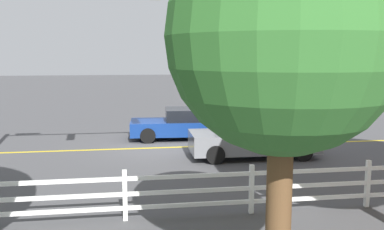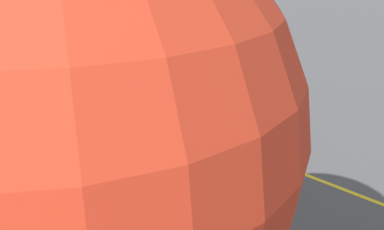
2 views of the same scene
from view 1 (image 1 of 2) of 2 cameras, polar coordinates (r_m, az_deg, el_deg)
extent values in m
plane|color=#444447|center=(17.00, -4.26, -4.36)|extent=(120.00, 120.00, 0.00)
cube|color=gold|center=(17.74, 8.77, -3.89)|extent=(28.00, 0.16, 0.01)
cube|color=slate|center=(15.53, 8.17, -3.48)|extent=(4.56, 1.88, 0.70)
cube|color=black|center=(15.36, 7.40, -1.27)|extent=(2.12, 1.65, 0.53)
cylinder|color=black|center=(16.82, 12.45, -3.55)|extent=(0.64, 0.23, 0.64)
cylinder|color=black|center=(15.30, 14.56, -4.79)|extent=(0.64, 0.23, 0.64)
cylinder|color=black|center=(16.05, 2.04, -3.93)|extent=(0.64, 0.23, 0.64)
cylinder|color=black|center=(14.45, 3.13, -5.29)|extent=(0.64, 0.23, 0.64)
cube|color=navy|center=(18.69, -1.03, -1.58)|extent=(4.73, 2.09, 0.59)
cube|color=black|center=(18.63, -0.33, 0.10)|extent=(2.15, 1.76, 0.51)
cylinder|color=black|center=(17.84, -5.88, -2.74)|extent=(0.65, 0.26, 0.64)
cylinder|color=black|center=(19.52, -5.84, -1.79)|extent=(0.65, 0.26, 0.64)
cylinder|color=black|center=(18.08, 4.16, -2.57)|extent=(0.65, 0.26, 0.64)
cylinder|color=black|center=(19.74, 3.35, -1.65)|extent=(0.65, 0.26, 0.64)
cube|color=white|center=(11.27, 22.30, -8.43)|extent=(0.10, 0.10, 1.15)
cube|color=white|center=(10.13, 7.91, -9.74)|extent=(0.10, 0.10, 1.15)
cube|color=white|center=(9.74, -8.90, -10.50)|extent=(0.10, 0.10, 1.15)
cube|color=white|center=(10.52, 15.58, -7.17)|extent=(26.00, 0.06, 0.09)
cube|color=white|center=(10.61, 15.51, -8.99)|extent=(26.00, 0.06, 0.09)
cube|color=white|center=(10.71, 15.44, -10.63)|extent=(26.00, 0.06, 0.09)
cylinder|color=brown|center=(6.56, 11.42, -12.91)|extent=(0.37, 0.37, 2.67)
sphere|color=#2D6628|center=(6.13, 12.10, 10.17)|extent=(3.31, 3.31, 3.31)
camera|label=2|loc=(14.85, 64.39, 17.48)|focal=41.19mm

